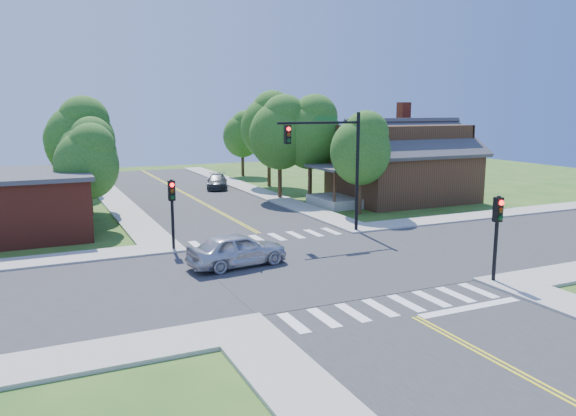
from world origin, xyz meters
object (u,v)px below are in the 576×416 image
signal_pole_se (497,223)px  signal_pole_nw (172,201)px  car_silver (237,250)px  signal_mast_ne (333,153)px  house_ne (401,159)px  car_dgrey (217,182)px

signal_pole_se → signal_pole_nw: (-11.20, 11.20, 0.00)m
car_silver → signal_mast_ne: bearing=-68.0°
signal_mast_ne → signal_pole_nw: (-9.51, -0.01, -2.19)m
house_ne → car_silver: 22.78m
signal_pole_nw → house_ne: bearing=22.7°
house_ne → signal_pole_nw: bearing=-157.3°
signal_pole_se → signal_mast_ne: bearing=98.6°
signal_pole_se → car_dgrey: bearing=93.7°
signal_mast_ne → signal_pole_nw: signal_mast_ne is taller
car_silver → house_ne: bearing=-62.8°
house_ne → car_dgrey: size_ratio=2.68×
signal_mast_ne → car_silver: bearing=-150.7°
signal_mast_ne → signal_pole_se: signal_mast_ne is taller
signal_pole_se → car_silver: 11.69m
signal_pole_se → car_dgrey: (-2.10, 32.25, -2.00)m
signal_pole_nw → house_ne: 22.45m
signal_mast_ne → signal_pole_se: bearing=-81.4°
signal_mast_ne → car_dgrey: bearing=91.1°
signal_pole_se → car_silver: signal_pole_se is taller
signal_mast_ne → signal_pole_se: size_ratio=1.89×
signal_pole_se → house_ne: 22.03m
signal_mast_ne → house_ne: bearing=37.7°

